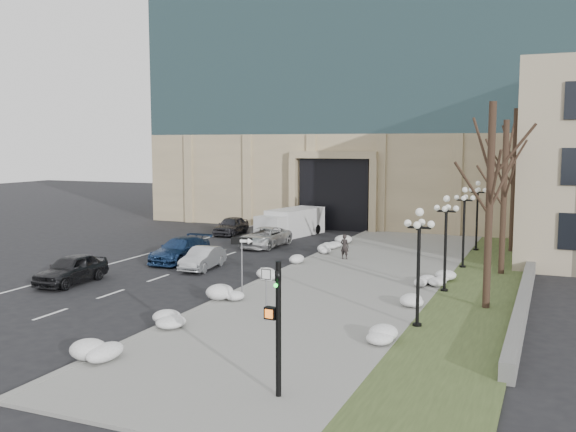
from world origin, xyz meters
name	(u,v)px	position (x,y,z in m)	size (l,w,h in m)	color
ground	(151,347)	(0.00, 0.00, 0.00)	(160.00, 160.00, 0.00)	black
sidewalk	(358,278)	(3.50, 14.00, 0.06)	(9.00, 40.00, 0.12)	gray
curb	(281,271)	(-1.00, 14.00, 0.07)	(0.30, 40.00, 0.14)	gray
grass_strip	(484,289)	(10.00, 14.00, 0.05)	(4.00, 40.00, 0.10)	#394723
stone_wall	(529,278)	(12.00, 16.00, 0.35)	(0.50, 30.00, 0.70)	slate
office_tower	(394,25)	(-2.01, 43.58, 18.49)	(40.00, 24.70, 36.00)	tan
car_a	(71,269)	(-9.87, 7.13, 0.76)	(1.79, 4.45, 1.52)	black
car_b	(203,258)	(-5.54, 13.10, 0.64)	(1.36, 3.89, 1.28)	#ACB0B4
car_c	(180,250)	(-8.03, 14.64, 0.73)	(2.06, 5.05, 1.47)	navy
car_d	(265,237)	(-5.60, 21.71, 0.69)	(2.28, 4.95, 1.38)	silver
car_e	(231,226)	(-10.64, 26.23, 0.72)	(1.70, 4.22, 1.44)	#323137
pedestrian	(345,247)	(1.20, 18.80, 0.89)	(0.56, 0.37, 1.55)	black
box_truck	(291,223)	(-6.01, 27.47, 1.02)	(3.57, 6.93, 2.10)	silver
one_way_sign	(245,248)	(-0.20, 7.95, 2.36)	(1.07, 0.41, 2.86)	slate
keep_sign	(266,283)	(2.57, 4.29, 1.67)	(0.49, 0.08, 2.27)	slate
traffic_signal	(277,332)	(6.09, -2.61, 1.98)	(0.68, 0.91, 3.99)	black
snow_clump_a	(89,357)	(-0.70, -2.46, 0.30)	(1.10, 1.60, 0.36)	white
snow_clump_b	(170,320)	(-0.76, 2.38, 0.30)	(1.10, 1.60, 0.36)	white
snow_clump_c	(225,297)	(-0.51, 6.48, 0.30)	(1.10, 1.60, 0.36)	white
snow_clump_d	(267,275)	(-0.80, 11.63, 0.30)	(1.10, 1.60, 0.36)	white
snow_clump_e	(298,261)	(-0.84, 16.22, 0.30)	(1.10, 1.60, 0.36)	white
snow_clump_f	(328,251)	(-0.42, 20.34, 0.30)	(1.10, 1.60, 0.36)	white
snow_clump_g	(346,240)	(-0.70, 25.09, 0.30)	(1.10, 1.60, 0.36)	white
snow_clump_h	(381,336)	(7.51, 3.44, 0.30)	(1.10, 1.60, 0.36)	white
snow_clump_i	(421,301)	(7.81, 9.15, 0.30)	(1.10, 1.60, 0.36)	white
snow_clump_j	(439,277)	(7.65, 14.81, 0.30)	(1.10, 1.60, 0.36)	white
snow_clump_k	(430,282)	(7.44, 13.43, 0.30)	(1.10, 1.60, 0.36)	white
snow_clump_l	(333,246)	(-0.76, 22.27, 0.30)	(1.10, 1.60, 0.36)	white
lamppost_a	(419,251)	(8.30, 6.00, 3.07)	(1.18, 1.18, 4.76)	black
lamppost_b	(446,230)	(8.30, 12.50, 3.07)	(1.18, 1.18, 4.76)	black
lamppost_c	(464,216)	(8.30, 19.00, 3.07)	(1.18, 1.18, 4.76)	black
lamppost_d	(477,206)	(8.30, 25.50, 3.07)	(1.18, 1.18, 4.76)	black
tree_near	(490,176)	(10.50, 10.00, 5.83)	(3.20, 3.20, 9.00)	black
tree_mid	(505,175)	(10.50, 18.00, 5.50)	(3.20, 3.20, 8.50)	black
tree_far	(515,160)	(10.50, 26.00, 6.15)	(3.20, 3.20, 9.50)	black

